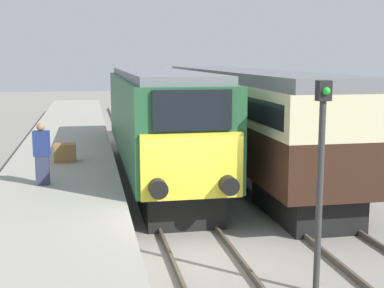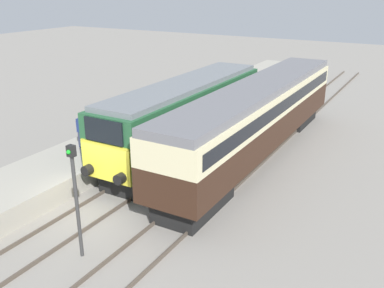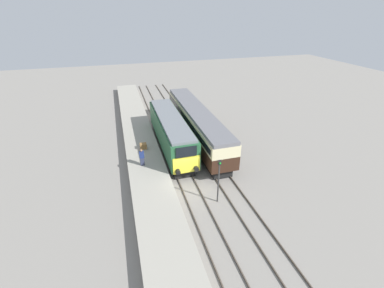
{
  "view_description": "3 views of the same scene",
  "coord_description": "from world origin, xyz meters",
  "views": [
    {
      "loc": [
        -2.38,
        -11.29,
        4.36
      ],
      "look_at": [
        0.0,
        0.95,
        2.33
      ],
      "focal_mm": 50.0,
      "sensor_mm": 36.0,
      "label": 1
    },
    {
      "loc": [
        10.94,
        -11.16,
        8.54
      ],
      "look_at": [
        1.7,
        4.95,
        1.6
      ],
      "focal_mm": 40.0,
      "sensor_mm": 36.0,
      "label": 2
    },
    {
      "loc": [
        -4.97,
        -17.72,
        14.14
      ],
      "look_at": [
        1.7,
        4.95,
        1.6
      ],
      "focal_mm": 24.0,
      "sensor_mm": 36.0,
      "label": 3
    }
  ],
  "objects": [
    {
      "name": "rails_far_track",
      "position": [
        3.4,
        5.0,
        0.07
      ],
      "size": [
        1.5,
        60.0,
        0.14
      ],
      "color": "#4C4238",
      "rests_on": "ground_plane"
    },
    {
      "name": "luggage_crate",
      "position": [
        -3.19,
        6.61,
        1.24
      ],
      "size": [
        0.7,
        0.56,
        0.6
      ],
      "color": "olive",
      "rests_on": "platform_left"
    },
    {
      "name": "platform_left",
      "position": [
        -3.3,
        8.0,
        0.47
      ],
      "size": [
        3.5,
        50.0,
        0.94
      ],
      "color": "#9E998C",
      "rests_on": "ground_plane"
    },
    {
      "name": "rails_near_track",
      "position": [
        0.0,
        5.0,
        0.07
      ],
      "size": [
        1.51,
        60.0,
        0.14
      ],
      "color": "#4C4238",
      "rests_on": "ground_plane"
    },
    {
      "name": "passenger_carriage",
      "position": [
        3.4,
        8.82,
        2.36
      ],
      "size": [
        2.75,
        17.72,
        3.89
      ],
      "color": "black",
      "rests_on": "ground_plane"
    },
    {
      "name": "signal_post",
      "position": [
        1.7,
        -2.47,
        2.35
      ],
      "size": [
        0.24,
        0.28,
        3.96
      ],
      "color": "#333333",
      "rests_on": "ground_plane"
    },
    {
      "name": "ground_plane",
      "position": [
        0.0,
        0.0,
        0.0
      ],
      "size": [
        120.0,
        120.0,
        0.0
      ],
      "primitive_type": "plane",
      "color": "gray"
    },
    {
      "name": "person_on_platform",
      "position": [
        -3.65,
        3.4,
        1.78
      ],
      "size": [
        0.44,
        0.26,
        1.69
      ],
      "color": "#2D334C",
      "rests_on": "platform_left"
    },
    {
      "name": "locomotive",
      "position": [
        0.0,
        7.29,
        2.16
      ],
      "size": [
        2.7,
        13.18,
        3.91
      ],
      "color": "black",
      "rests_on": "ground_plane"
    }
  ]
}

